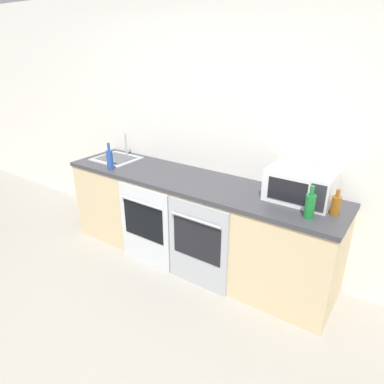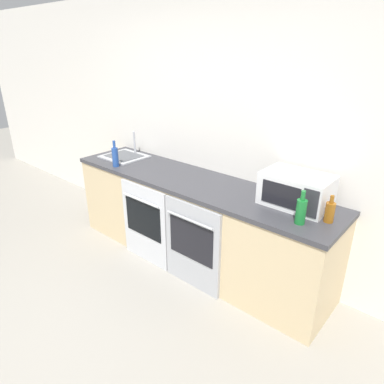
% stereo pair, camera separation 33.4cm
% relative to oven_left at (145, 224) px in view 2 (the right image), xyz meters
% --- Properties ---
extents(ground_plane, '(16.00, 16.00, 0.00)m').
position_rel_oven_left_xyz_m(ground_plane, '(0.36, -1.28, -0.42)').
color(ground_plane, gray).
extents(wall_back, '(10.00, 0.06, 2.60)m').
position_rel_oven_left_xyz_m(wall_back, '(0.36, 0.70, 0.88)').
color(wall_back, silver).
rests_on(wall_back, ground_plane).
extents(counter_back, '(2.85, 0.68, 0.89)m').
position_rel_oven_left_xyz_m(counter_back, '(0.36, 0.34, 0.02)').
color(counter_back, '#D1B789').
rests_on(counter_back, ground_plane).
extents(oven_left, '(0.62, 0.06, 0.83)m').
position_rel_oven_left_xyz_m(oven_left, '(0.00, 0.00, 0.00)').
color(oven_left, silver).
rests_on(oven_left, ground_plane).
extents(oven_right, '(0.62, 0.06, 0.83)m').
position_rel_oven_left_xyz_m(oven_right, '(0.63, 0.00, 0.00)').
color(oven_right, '#A8AAAF').
rests_on(oven_right, ground_plane).
extents(microwave, '(0.53, 0.35, 0.27)m').
position_rel_oven_left_xyz_m(microwave, '(1.34, 0.44, 0.60)').
color(microwave, silver).
rests_on(microwave, counter_back).
extents(bottle_green, '(0.07, 0.07, 0.25)m').
position_rel_oven_left_xyz_m(bottle_green, '(1.51, 0.18, 0.57)').
color(bottle_green, '#19722D').
rests_on(bottle_green, counter_back).
extents(bottle_blue, '(0.07, 0.07, 0.28)m').
position_rel_oven_left_xyz_m(bottle_blue, '(-0.53, 0.10, 0.58)').
color(bottle_blue, '#234793').
rests_on(bottle_blue, counter_back).
extents(bottle_amber, '(0.07, 0.07, 0.21)m').
position_rel_oven_left_xyz_m(bottle_amber, '(1.65, 0.34, 0.55)').
color(bottle_amber, '#8C5114').
rests_on(bottle_amber, counter_back).
extents(sink, '(0.46, 0.42, 0.27)m').
position_rel_oven_left_xyz_m(sink, '(-0.72, 0.38, 0.48)').
color(sink, '#A8AAAF').
rests_on(sink, counter_back).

